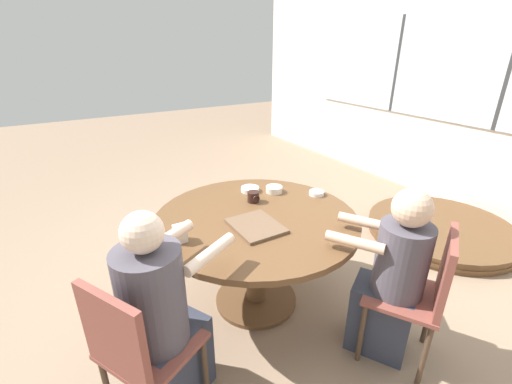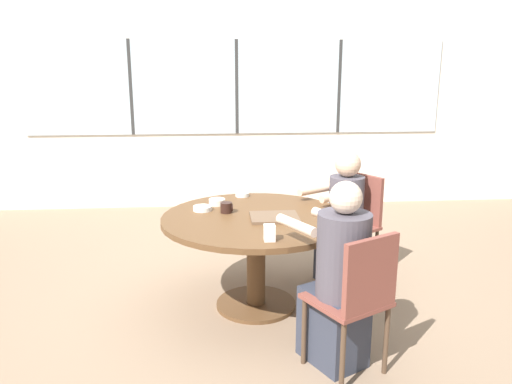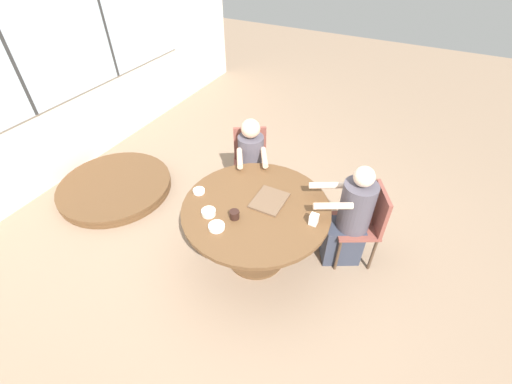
{
  "view_description": "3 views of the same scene",
  "coord_description": "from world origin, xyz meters",
  "px_view_note": "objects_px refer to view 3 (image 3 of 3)",
  "views": [
    {
      "loc": [
        1.75,
        -1.05,
        1.78
      ],
      "look_at": [
        0.0,
        0.0,
        0.89
      ],
      "focal_mm": 24.0,
      "sensor_mm": 36.0,
      "label": 1
    },
    {
      "loc": [
        -0.29,
        -3.46,
        1.76
      ],
      "look_at": [
        0.0,
        0.0,
        0.89
      ],
      "focal_mm": 35.0,
      "sensor_mm": 36.0,
      "label": 2
    },
    {
      "loc": [
        -2.04,
        -1.05,
        2.86
      ],
      "look_at": [
        0.0,
        0.0,
        0.89
      ],
      "focal_mm": 24.0,
      "sensor_mm": 36.0,
      "label": 3
    }
  ],
  "objects_px": {
    "person_woman_green_shirt": "(251,167)",
    "folded_table_stack": "(115,187)",
    "chair_for_man_blue_shirt": "(367,220)",
    "coffee_mug": "(235,214)",
    "bowl_white_shallow": "(199,191)",
    "bowl_fruit": "(209,212)",
    "person_man_blue_shirt": "(349,221)",
    "milk_carton_small": "(314,219)",
    "chair_for_woman_green_shirt": "(250,157)",
    "bowl_cereal": "(217,227)"
  },
  "relations": [
    {
      "from": "bowl_white_shallow",
      "to": "folded_table_stack",
      "type": "distance_m",
      "value": 1.66
    },
    {
      "from": "chair_for_man_blue_shirt",
      "to": "milk_carton_small",
      "type": "relative_size",
      "value": 8.65
    },
    {
      "from": "person_woman_green_shirt",
      "to": "bowl_fruit",
      "type": "distance_m",
      "value": 1.08
    },
    {
      "from": "chair_for_woman_green_shirt",
      "to": "folded_table_stack",
      "type": "relative_size",
      "value": 0.63
    },
    {
      "from": "chair_for_man_blue_shirt",
      "to": "person_woman_green_shirt",
      "type": "height_order",
      "value": "person_woman_green_shirt"
    },
    {
      "from": "chair_for_man_blue_shirt",
      "to": "bowl_white_shallow",
      "type": "bearing_deg",
      "value": 82.41
    },
    {
      "from": "coffee_mug",
      "to": "bowl_white_shallow",
      "type": "xyz_separation_m",
      "value": [
        0.14,
        0.48,
        -0.02
      ]
    },
    {
      "from": "chair_for_woman_green_shirt",
      "to": "folded_table_stack",
      "type": "distance_m",
      "value": 1.8
    },
    {
      "from": "chair_for_woman_green_shirt",
      "to": "bowl_white_shallow",
      "type": "xyz_separation_m",
      "value": [
        -0.98,
        0.04,
        0.2
      ]
    },
    {
      "from": "coffee_mug",
      "to": "bowl_fruit",
      "type": "relative_size",
      "value": 0.73
    },
    {
      "from": "person_woman_green_shirt",
      "to": "milk_carton_small",
      "type": "bearing_deg",
      "value": 113.03
    },
    {
      "from": "coffee_mug",
      "to": "bowl_fruit",
      "type": "bearing_deg",
      "value": 106.98
    },
    {
      "from": "coffee_mug",
      "to": "folded_table_stack",
      "type": "distance_m",
      "value": 2.13
    },
    {
      "from": "bowl_white_shallow",
      "to": "folded_table_stack",
      "type": "xyz_separation_m",
      "value": [
        0.2,
        1.51,
        -0.67
      ]
    },
    {
      "from": "chair_for_man_blue_shirt",
      "to": "folded_table_stack",
      "type": "height_order",
      "value": "chair_for_man_blue_shirt"
    },
    {
      "from": "bowl_fruit",
      "to": "bowl_cereal",
      "type": "bearing_deg",
      "value": -125.88
    },
    {
      "from": "chair_for_man_blue_shirt",
      "to": "folded_table_stack",
      "type": "bearing_deg",
      "value": 68.89
    },
    {
      "from": "chair_for_woman_green_shirt",
      "to": "coffee_mug",
      "type": "relative_size",
      "value": 9.44
    },
    {
      "from": "chair_for_man_blue_shirt",
      "to": "person_woman_green_shirt",
      "type": "relative_size",
      "value": 0.8
    },
    {
      "from": "person_man_blue_shirt",
      "to": "milk_carton_small",
      "type": "bearing_deg",
      "value": 118.84
    },
    {
      "from": "chair_for_man_blue_shirt",
      "to": "bowl_fruit",
      "type": "distance_m",
      "value": 1.5
    },
    {
      "from": "bowl_fruit",
      "to": "folded_table_stack",
      "type": "distance_m",
      "value": 1.93
    },
    {
      "from": "coffee_mug",
      "to": "person_man_blue_shirt",
      "type": "bearing_deg",
      "value": -54.76
    },
    {
      "from": "milk_carton_small",
      "to": "folded_table_stack",
      "type": "bearing_deg",
      "value": 88.04
    },
    {
      "from": "chair_for_woman_green_shirt",
      "to": "bowl_cereal",
      "type": "bearing_deg",
      "value": 74.83
    },
    {
      "from": "chair_for_man_blue_shirt",
      "to": "coffee_mug",
      "type": "bearing_deg",
      "value": 96.23
    },
    {
      "from": "chair_for_woman_green_shirt",
      "to": "bowl_cereal",
      "type": "height_order",
      "value": "chair_for_woman_green_shirt"
    },
    {
      "from": "person_man_blue_shirt",
      "to": "milk_carton_small",
      "type": "height_order",
      "value": "person_man_blue_shirt"
    },
    {
      "from": "chair_for_woman_green_shirt",
      "to": "milk_carton_small",
      "type": "relative_size",
      "value": 8.65
    },
    {
      "from": "person_woman_green_shirt",
      "to": "milk_carton_small",
      "type": "xyz_separation_m",
      "value": [
        -0.73,
        -1.0,
        0.26
      ]
    },
    {
      "from": "bowl_cereal",
      "to": "person_woman_green_shirt",
      "type": "bearing_deg",
      "value": 13.54
    },
    {
      "from": "chair_for_man_blue_shirt",
      "to": "person_woman_green_shirt",
      "type": "bearing_deg",
      "value": 50.96
    },
    {
      "from": "bowl_white_shallow",
      "to": "bowl_cereal",
      "type": "relative_size",
      "value": 0.8
    },
    {
      "from": "person_woman_green_shirt",
      "to": "coffee_mug",
      "type": "relative_size",
      "value": 11.82
    },
    {
      "from": "chair_for_woman_green_shirt",
      "to": "bowl_fruit",
      "type": "relative_size",
      "value": 6.85
    },
    {
      "from": "folded_table_stack",
      "to": "bowl_fruit",
      "type": "bearing_deg",
      "value": -103.07
    },
    {
      "from": "person_man_blue_shirt",
      "to": "milk_carton_small",
      "type": "xyz_separation_m",
      "value": [
        -0.38,
        0.25,
        0.25
      ]
    },
    {
      "from": "person_man_blue_shirt",
      "to": "bowl_white_shallow",
      "type": "xyz_separation_m",
      "value": [
        -0.49,
        1.37,
        0.21
      ]
    },
    {
      "from": "coffee_mug",
      "to": "bowl_fruit",
      "type": "distance_m",
      "value": 0.24
    },
    {
      "from": "chair_for_man_blue_shirt",
      "to": "bowl_cereal",
      "type": "height_order",
      "value": "chair_for_man_blue_shirt"
    },
    {
      "from": "bowl_fruit",
      "to": "folded_table_stack",
      "type": "xyz_separation_m",
      "value": [
        0.41,
        1.76,
        -0.68
      ]
    },
    {
      "from": "chair_for_woman_green_shirt",
      "to": "bowl_white_shallow",
      "type": "relative_size",
      "value": 7.84
    },
    {
      "from": "bowl_cereal",
      "to": "folded_table_stack",
      "type": "height_order",
      "value": "bowl_cereal"
    },
    {
      "from": "chair_for_man_blue_shirt",
      "to": "person_man_blue_shirt",
      "type": "relative_size",
      "value": 0.77
    },
    {
      "from": "person_woman_green_shirt",
      "to": "person_man_blue_shirt",
      "type": "distance_m",
      "value": 1.29
    },
    {
      "from": "person_man_blue_shirt",
      "to": "bowl_fruit",
      "type": "height_order",
      "value": "person_man_blue_shirt"
    },
    {
      "from": "coffee_mug",
      "to": "bowl_white_shallow",
      "type": "distance_m",
      "value": 0.5
    },
    {
      "from": "person_man_blue_shirt",
      "to": "bowl_cereal",
      "type": "bearing_deg",
      "value": 101.93
    },
    {
      "from": "chair_for_man_blue_shirt",
      "to": "coffee_mug",
      "type": "xyz_separation_m",
      "value": [
        -0.71,
        1.04,
        0.22
      ]
    },
    {
      "from": "person_woman_green_shirt",
      "to": "folded_table_stack",
      "type": "relative_size",
      "value": 0.79
    }
  ]
}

